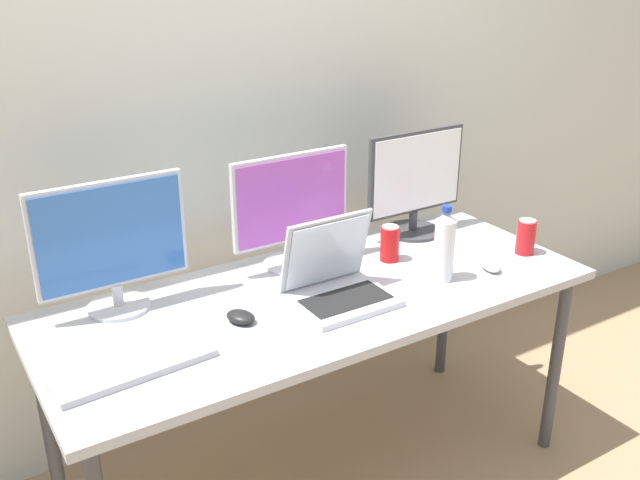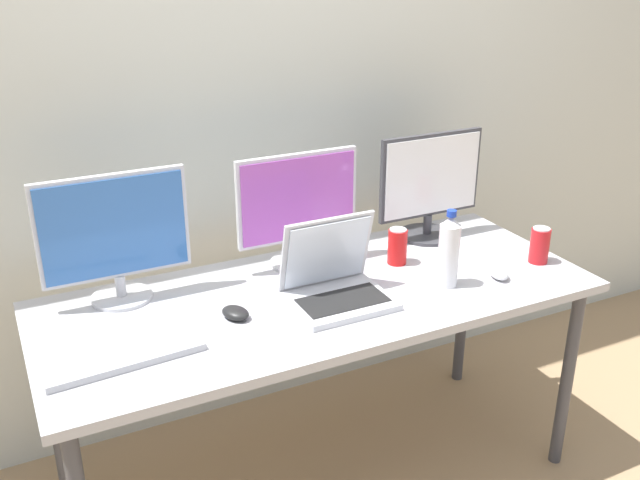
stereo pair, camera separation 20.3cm
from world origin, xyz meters
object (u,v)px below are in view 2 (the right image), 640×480
(work_desk, at_px, (320,310))
(mouse_by_laptop, at_px, (499,272))
(laptop_silver, at_px, (335,282))
(keyboard_main, at_px, (124,357))
(monitor_left, at_px, (115,235))
(monitor_center, at_px, (298,207))
(soda_can_by_laptop, at_px, (540,245))
(water_bottle, at_px, (449,251))
(soda_can_near_keyboard, at_px, (397,246))
(monitor_right, at_px, (430,185))
(mouse_by_keyboard, at_px, (235,313))

(work_desk, height_order, mouse_by_laptop, mouse_by_laptop)
(laptop_silver, height_order, keyboard_main, laptop_silver)
(monitor_left, bearing_deg, mouse_by_laptop, -19.20)
(monitor_left, relative_size, keyboard_main, 1.07)
(monitor_center, relative_size, keyboard_main, 1.02)
(laptop_silver, relative_size, soda_can_by_laptop, 2.39)
(work_desk, distance_m, mouse_by_laptop, 0.60)
(work_desk, relative_size, monitor_left, 3.90)
(water_bottle, distance_m, soda_can_near_keyboard, 0.23)
(laptop_silver, bearing_deg, monitor_left, 153.50)
(work_desk, bearing_deg, water_bottle, -18.63)
(monitor_left, distance_m, monitor_center, 0.60)
(work_desk, height_order, water_bottle, water_bottle)
(monitor_right, height_order, water_bottle, monitor_right)
(water_bottle, xyz_separation_m, soda_can_by_laptop, (0.39, 0.01, -0.06))
(monitor_right, distance_m, mouse_by_keyboard, 0.92)
(monitor_center, bearing_deg, monitor_right, 1.27)
(mouse_by_keyboard, bearing_deg, soda_can_by_laptop, -26.89)
(laptop_silver, distance_m, soda_can_by_laptop, 0.76)
(keyboard_main, bearing_deg, water_bottle, -4.22)
(monitor_right, bearing_deg, monitor_center, -178.73)
(mouse_by_keyboard, relative_size, mouse_by_laptop, 1.00)
(laptop_silver, xyz_separation_m, soda_can_by_laptop, (0.76, -0.06, 0.00))
(monitor_left, height_order, soda_can_near_keyboard, monitor_left)
(mouse_by_laptop, relative_size, soda_can_near_keyboard, 0.75)
(monitor_center, bearing_deg, monitor_left, 179.16)
(soda_can_by_laptop, bearing_deg, water_bottle, -179.20)
(work_desk, distance_m, laptop_silver, 0.14)
(mouse_by_laptop, relative_size, soda_can_by_laptop, 0.75)
(work_desk, relative_size, monitor_center, 4.11)
(work_desk, bearing_deg, monitor_right, 22.64)
(laptop_silver, distance_m, mouse_by_laptop, 0.56)
(monitor_left, distance_m, soda_can_by_laptop, 1.40)
(soda_can_by_laptop, bearing_deg, work_desk, 170.79)
(work_desk, bearing_deg, monitor_left, 157.77)
(monitor_right, xyz_separation_m, mouse_by_keyboard, (-0.86, -0.27, -0.19))
(mouse_by_keyboard, xyz_separation_m, soda_can_near_keyboard, (0.63, 0.12, 0.05))
(water_bottle, bearing_deg, monitor_right, 64.49)
(monitor_center, height_order, water_bottle, monitor_center)
(laptop_silver, relative_size, water_bottle, 1.17)
(mouse_by_laptop, xyz_separation_m, soda_can_near_keyboard, (-0.24, 0.25, 0.04))
(work_desk, xyz_separation_m, water_bottle, (0.39, -0.13, 0.18))
(laptop_silver, height_order, soda_can_by_laptop, laptop_silver)
(laptop_silver, relative_size, soda_can_near_keyboard, 2.39)
(work_desk, relative_size, mouse_by_keyboard, 18.62)
(monitor_left, xyz_separation_m, keyboard_main, (-0.07, -0.36, -0.20))
(mouse_by_laptop, bearing_deg, work_desk, 179.85)
(work_desk, bearing_deg, monitor_center, 82.60)
(mouse_by_laptop, height_order, water_bottle, water_bottle)
(keyboard_main, bearing_deg, mouse_by_keyboard, 10.56)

